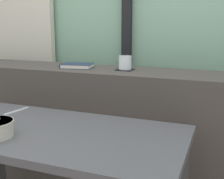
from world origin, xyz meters
The scene contains 8 objects.
curtain_left_panel centered at (-0.98, 1.00, 1.25)m, with size 0.56×0.06×2.50m, color beige.
window_divider_post centered at (-0.05, 1.03, 1.30)m, with size 0.07×0.05×2.60m, color black.
dark_console_ledge centered at (0.00, 0.55, 0.45)m, with size 2.80×0.38×0.89m, color #423D38.
breakfast_table centered at (-0.06, -0.07, 0.58)m, with size 1.26×0.61×0.69m.
coaster_square centered at (0.09, 0.56, 0.89)m, with size 0.10×0.10×0.01m, color black.
juice_glass centered at (0.09, 0.56, 0.94)m, with size 0.08×0.08×0.09m.
closed_book centered at (-0.23, 0.54, 0.90)m, with size 0.22×0.16×0.03m.
fork_utensil centered at (-0.40, 0.11, 0.69)m, with size 0.02×0.17×0.01m, color silver.
Camera 1 is at (0.69, -1.21, 1.18)m, focal length 48.19 mm.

